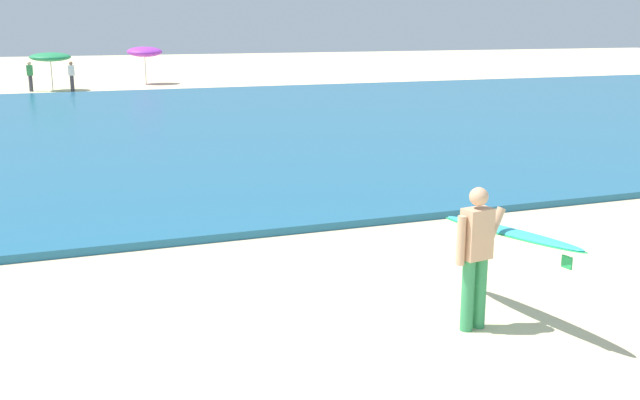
% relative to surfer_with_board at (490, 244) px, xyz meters
% --- Properties ---
extents(ground_plane, '(160.00, 160.00, 0.00)m').
position_rel_surfer_with_board_xyz_m(ground_plane, '(-2.89, -0.59, -1.02)').
color(ground_plane, beige).
extents(sea, '(120.00, 28.00, 0.14)m').
position_rel_surfer_with_board_xyz_m(sea, '(-2.89, 18.52, -0.95)').
color(sea, '#1E6084').
rests_on(sea, ground).
extents(surfer_with_board, '(1.08, 2.37, 1.73)m').
position_rel_surfer_with_board_xyz_m(surfer_with_board, '(0.00, 0.00, 0.00)').
color(surfer_with_board, '#338E56').
rests_on(surfer_with_board, ground).
extents(beach_umbrella_2, '(2.12, 2.14, 2.06)m').
position_rel_surfer_with_board_xyz_m(beach_umbrella_2, '(-4.23, 35.26, 0.76)').
color(beach_umbrella_2, beige).
rests_on(beach_umbrella_2, ground).
extents(beach_umbrella_3, '(2.06, 2.10, 2.25)m').
position_rel_surfer_with_board_xyz_m(beach_umbrella_3, '(1.07, 37.98, 0.86)').
color(beach_umbrella_3, beige).
rests_on(beach_umbrella_3, ground).
extents(beachgoer_near_row_left, '(0.32, 0.20, 1.58)m').
position_rel_surfer_with_board_xyz_m(beachgoer_near_row_left, '(-5.31, 35.12, -0.18)').
color(beachgoer_near_row_left, '#383842').
rests_on(beachgoer_near_row_left, ground).
extents(beachgoer_near_row_mid, '(0.32, 0.20, 1.58)m').
position_rel_surfer_with_board_xyz_m(beachgoer_near_row_mid, '(-3.26, 34.29, -0.18)').
color(beachgoer_near_row_mid, '#383842').
rests_on(beachgoer_near_row_mid, ground).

